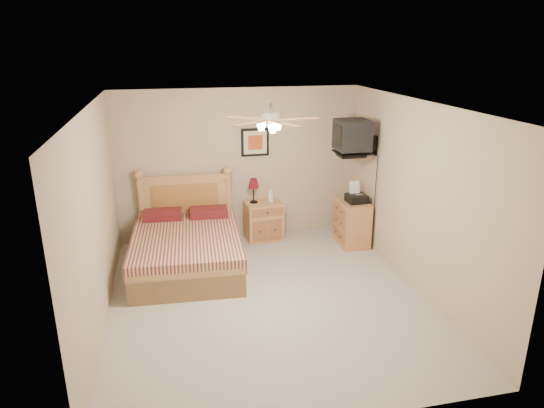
% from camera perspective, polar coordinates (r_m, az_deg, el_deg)
% --- Properties ---
extents(floor, '(4.50, 4.50, 0.00)m').
position_cam_1_polar(floor, '(6.45, -0.55, -11.06)').
color(floor, '#A7A197').
rests_on(floor, ground).
extents(ceiling, '(4.00, 4.50, 0.04)m').
position_cam_1_polar(ceiling, '(5.64, -0.63, 11.57)').
color(ceiling, white).
rests_on(ceiling, ground).
extents(wall_back, '(4.00, 0.04, 2.50)m').
position_cam_1_polar(wall_back, '(8.06, -3.90, 4.63)').
color(wall_back, tan).
rests_on(wall_back, ground).
extents(wall_front, '(4.00, 0.04, 2.50)m').
position_cam_1_polar(wall_front, '(3.94, 6.30, -11.04)').
color(wall_front, tan).
rests_on(wall_front, ground).
extents(wall_left, '(0.04, 4.50, 2.50)m').
position_cam_1_polar(wall_left, '(5.88, -20.04, -1.86)').
color(wall_left, tan).
rests_on(wall_left, ground).
extents(wall_right, '(0.04, 4.50, 2.50)m').
position_cam_1_polar(wall_right, '(6.61, 16.63, 0.74)').
color(wall_right, tan).
rests_on(wall_right, ground).
extents(bed, '(1.62, 2.06, 1.29)m').
position_cam_1_polar(bed, '(7.08, -10.13, -2.78)').
color(bed, '#B07048').
rests_on(bed, ground).
extents(nightstand, '(0.63, 0.50, 0.64)m').
position_cam_1_polar(nightstand, '(8.16, -1.00, -1.97)').
color(nightstand, '#B57745').
rests_on(nightstand, ground).
extents(table_lamp, '(0.30, 0.30, 0.41)m').
position_cam_1_polar(table_lamp, '(8.00, -2.18, 1.58)').
color(table_lamp, '#600913').
rests_on(table_lamp, nightstand).
extents(lotion_bottle, '(0.12, 0.12, 0.24)m').
position_cam_1_polar(lotion_bottle, '(8.06, -0.16, 1.10)').
color(lotion_bottle, white).
rests_on(lotion_bottle, nightstand).
extents(framed_picture, '(0.46, 0.04, 0.46)m').
position_cam_1_polar(framed_picture, '(8.00, -2.01, 7.28)').
color(framed_picture, black).
rests_on(framed_picture, wall_back).
extents(dresser, '(0.45, 0.63, 0.74)m').
position_cam_1_polar(dresser, '(8.04, 9.41, -2.19)').
color(dresser, '#BE7547').
rests_on(dresser, ground).
extents(fax_machine, '(0.32, 0.34, 0.32)m').
position_cam_1_polar(fax_machine, '(7.83, 9.95, 1.35)').
color(fax_machine, black).
rests_on(fax_machine, dresser).
extents(magazine_lower, '(0.27, 0.32, 0.02)m').
position_cam_1_polar(magazine_lower, '(8.13, 8.84, 0.94)').
color(magazine_lower, beige).
rests_on(magazine_lower, dresser).
extents(magazine_upper, '(0.24, 0.30, 0.02)m').
position_cam_1_polar(magazine_upper, '(8.12, 8.82, 1.11)').
color(magazine_upper, '#9D9276').
rests_on(magazine_upper, magazine_lower).
extents(wall_tv, '(0.56, 0.46, 0.58)m').
position_cam_1_polar(wall_tv, '(7.54, 10.48, 7.75)').
color(wall_tv, black).
rests_on(wall_tv, wall_right).
extents(ceiling_fan, '(1.14, 1.14, 0.28)m').
position_cam_1_polar(ceiling_fan, '(5.47, -0.18, 9.86)').
color(ceiling_fan, silver).
rests_on(ceiling_fan, ceiling).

